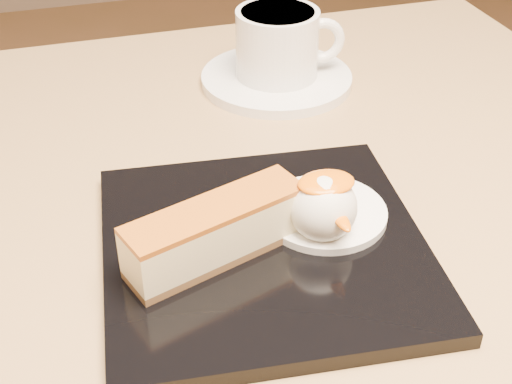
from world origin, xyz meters
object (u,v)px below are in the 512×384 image
object	(u,v)px
cheesecake	(216,231)
ice_cream_scoop	(323,208)
coffee_cup	(279,42)
dessert_plate	(264,248)
saucer	(276,79)

from	to	relation	value
cheesecake	ice_cream_scoop	size ratio (longest dim) A/B	2.77
coffee_cup	ice_cream_scoop	bearing A→B (deg)	-93.96
dessert_plate	ice_cream_scoop	size ratio (longest dim) A/B	4.69
dessert_plate	ice_cream_scoop	world-z (taller)	ice_cream_scoop
cheesecake	coffee_cup	distance (m)	0.28
dessert_plate	coffee_cup	world-z (taller)	coffee_cup
cheesecake	ice_cream_scoop	distance (m)	0.08
dessert_plate	cheesecake	distance (m)	0.04
saucer	coffee_cup	size ratio (longest dim) A/B	1.39
ice_cream_scoop	dessert_plate	bearing A→B (deg)	172.87
dessert_plate	saucer	distance (m)	0.26
ice_cream_scoop	saucer	distance (m)	0.26
ice_cream_scoop	saucer	world-z (taller)	ice_cream_scoop
cheesecake	coffee_cup	size ratio (longest dim) A/B	1.20
dessert_plate	ice_cream_scoop	bearing A→B (deg)	-7.13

